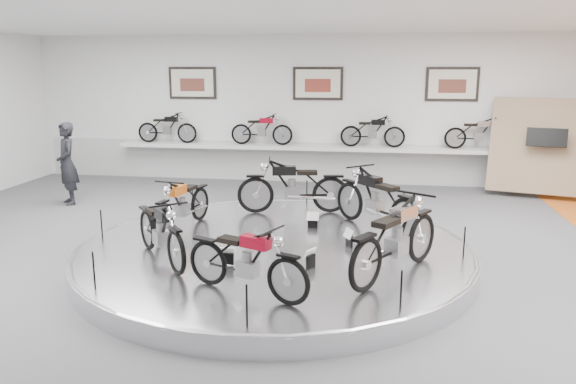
% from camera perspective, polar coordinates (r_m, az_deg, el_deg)
% --- Properties ---
extents(floor, '(16.00, 16.00, 0.00)m').
position_cam_1_polar(floor, '(9.02, -1.68, -7.80)').
color(floor, '#535356').
rests_on(floor, ground).
extents(ceiling, '(16.00, 16.00, 0.00)m').
position_cam_1_polar(ceiling, '(8.49, -1.86, 18.39)').
color(ceiling, white).
rests_on(ceiling, wall_back).
extents(wall_back, '(16.00, 0.00, 16.00)m').
position_cam_1_polar(wall_back, '(15.43, 3.04, 8.35)').
color(wall_back, white).
rests_on(wall_back, floor).
extents(dado_band, '(15.68, 0.04, 1.10)m').
position_cam_1_polar(dado_band, '(15.58, 2.97, 3.02)').
color(dado_band, '#BCBCBA').
rests_on(dado_band, floor).
extents(display_platform, '(6.40, 6.40, 0.30)m').
position_cam_1_polar(display_platform, '(9.24, -1.35, -6.29)').
color(display_platform, silver).
rests_on(display_platform, floor).
extents(platform_rim, '(6.40, 6.40, 0.10)m').
position_cam_1_polar(platform_rim, '(9.21, -1.35, -5.58)').
color(platform_rim, '#B2B2BA').
rests_on(platform_rim, display_platform).
extents(shelf, '(11.00, 0.55, 0.10)m').
position_cam_1_polar(shelf, '(15.24, 2.88, 4.52)').
color(shelf, silver).
rests_on(shelf, wall_back).
extents(poster_left, '(1.35, 0.06, 0.88)m').
position_cam_1_polar(poster_left, '(16.09, -9.68, 10.86)').
color(poster_left, silver).
rests_on(poster_left, wall_back).
extents(poster_center, '(1.35, 0.06, 0.88)m').
position_cam_1_polar(poster_center, '(15.35, 3.05, 10.95)').
color(poster_center, silver).
rests_on(poster_center, wall_back).
extents(poster_right, '(1.35, 0.06, 0.88)m').
position_cam_1_polar(poster_right, '(15.40, 16.35, 10.47)').
color(poster_right, silver).
rests_on(poster_right, wall_back).
extents(display_panel, '(2.56, 1.52, 2.30)m').
position_cam_1_polar(display_panel, '(15.08, 24.36, 4.28)').
color(display_panel, '#93755B').
rests_on(display_panel, floor).
extents(shelf_bike_a, '(1.22, 0.43, 0.73)m').
position_cam_1_polar(shelf_bike_a, '(16.16, -12.17, 6.20)').
color(shelf_bike_a, black).
rests_on(shelf_bike_a, shelf).
extents(shelf_bike_b, '(1.22, 0.43, 0.73)m').
position_cam_1_polar(shelf_bike_b, '(15.41, -2.69, 6.17)').
color(shelf_bike_b, maroon).
rests_on(shelf_bike_b, shelf).
extents(shelf_bike_c, '(1.22, 0.43, 0.73)m').
position_cam_1_polar(shelf_bike_c, '(15.11, 8.59, 5.91)').
color(shelf_bike_c, black).
rests_on(shelf_bike_c, shelf).
extents(shelf_bike_d, '(1.22, 0.43, 0.73)m').
position_cam_1_polar(shelf_bike_d, '(15.34, 18.77, 5.48)').
color(shelf_bike_d, '#AAA9AE').
rests_on(shelf_bike_d, shelf).
extents(bike_a, '(1.73, 1.84, 1.10)m').
position_cam_1_polar(bike_a, '(10.05, 8.95, -0.74)').
color(bike_a, black).
rests_on(bike_a, display_platform).
extents(bike_b, '(1.95, 0.98, 1.10)m').
position_cam_1_polar(bike_b, '(11.06, 0.52, 0.64)').
color(bike_b, black).
rests_on(bike_b, display_platform).
extents(bike_c, '(0.86, 1.70, 0.95)m').
position_cam_1_polar(bike_c, '(10.12, -10.69, -1.14)').
color(bike_c, '#CB5711').
rests_on(bike_c, display_platform).
extents(bike_d, '(1.50, 1.64, 0.97)m').
position_cam_1_polar(bike_d, '(8.53, -12.82, -3.75)').
color(bike_d, black).
rests_on(bike_d, display_platform).
extents(bike_e, '(1.67, 1.13, 0.93)m').
position_cam_1_polar(bike_e, '(7.14, -4.26, -6.90)').
color(bike_e, maroon).
rests_on(bike_e, display_platform).
extents(bike_f, '(1.57, 1.97, 1.12)m').
position_cam_1_polar(bike_f, '(7.86, 10.92, -4.53)').
color(bike_f, '#AAA9AE').
rests_on(bike_f, display_platform).
extents(visitor, '(0.80, 0.82, 1.91)m').
position_cam_1_polar(visitor, '(13.94, -21.53, 2.70)').
color(visitor, black).
rests_on(visitor, floor).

